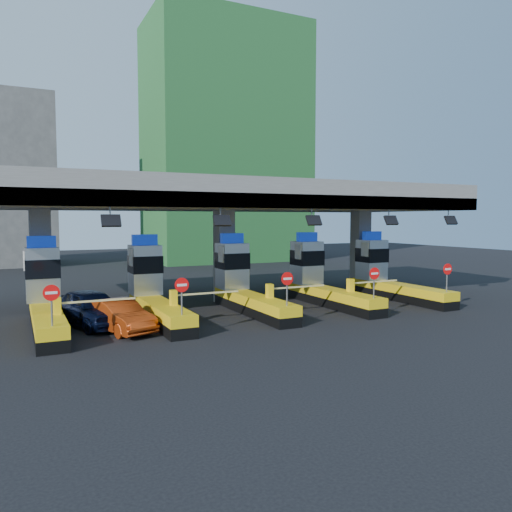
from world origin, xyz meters
name	(u,v)px	position (x,y,z in m)	size (l,w,h in m)	color
ground	(245,311)	(0.00, 0.00, 0.00)	(120.00, 120.00, 0.00)	black
toll_canopy	(225,199)	(0.00, 2.87, 6.13)	(28.00, 12.09, 7.00)	slate
toll_lane_far_left	(45,297)	(-10.00, 0.28, 1.40)	(4.43, 8.00, 4.16)	black
toll_lane_left	(153,290)	(-5.00, 0.28, 1.40)	(4.43, 8.00, 4.16)	black
toll_lane_center	(243,285)	(0.00, 0.28, 1.40)	(4.43, 8.00, 4.16)	black
toll_lane_right	(320,280)	(5.00, 0.28, 1.40)	(4.43, 8.00, 4.16)	black
toll_lane_far_right	(387,275)	(10.00, 0.28, 1.40)	(4.43, 8.00, 4.16)	black
bg_building_scaffold	(225,144)	(12.00, 32.00, 14.00)	(18.00, 12.00, 28.00)	#1E5926
van	(91,308)	(-8.07, -0.43, 0.85)	(2.02, 5.01, 1.71)	black
red_car	(119,316)	(-7.13, -2.15, 0.70)	(1.49, 4.27, 1.41)	#9F310C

